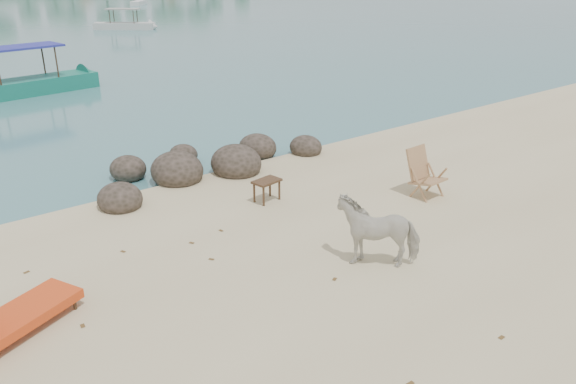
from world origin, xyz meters
name	(u,v)px	position (x,y,z in m)	size (l,w,h in m)	color
boulders	(207,166)	(0.45, 6.12, 0.19)	(6.29, 2.81, 0.91)	#2B251C
cow	(378,230)	(0.53, 0.50, 0.59)	(0.63, 1.39, 1.17)	beige
side_table	(267,192)	(0.54, 3.75, 0.24)	(0.59, 0.38, 0.48)	#362615
lounge_chair	(20,311)	(-4.83, 2.17, 0.31)	(2.07, 0.73, 0.62)	#DA4719
deck_chair	(428,175)	(3.47, 1.80, 0.53)	(0.67, 0.74, 1.05)	#AB7C55
boat_near	(20,54)	(-0.58, 18.43, 1.51)	(6.22, 1.40, 3.03)	#14705D
boat_mid	(123,12)	(11.85, 38.39, 1.27)	(5.17, 1.16, 2.53)	beige
boat_far	(139,2)	(24.27, 63.57, 0.29)	(5.04, 1.13, 0.58)	silver
dead_leaves	(287,275)	(-1.00, 1.06, 0.00)	(6.76, 6.48, 0.00)	brown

